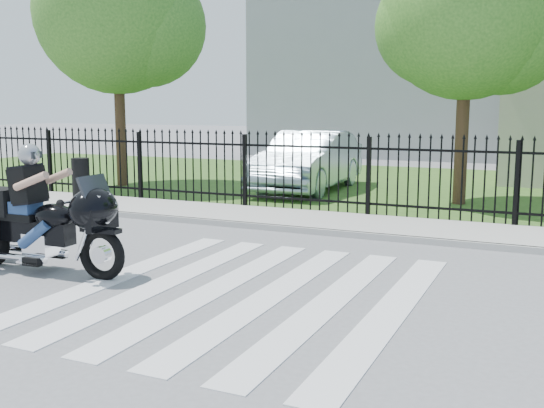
% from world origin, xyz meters
% --- Properties ---
extents(ground, '(120.00, 120.00, 0.00)m').
position_xyz_m(ground, '(0.00, 0.00, 0.00)').
color(ground, slate).
rests_on(ground, ground).
extents(crosswalk, '(5.00, 5.50, 0.01)m').
position_xyz_m(crosswalk, '(0.00, 0.00, 0.01)').
color(crosswalk, silver).
rests_on(crosswalk, ground).
extents(sidewalk, '(40.00, 2.00, 0.12)m').
position_xyz_m(sidewalk, '(0.00, 5.00, 0.06)').
color(sidewalk, '#ADAAA3').
rests_on(sidewalk, ground).
extents(curb, '(40.00, 0.12, 0.12)m').
position_xyz_m(curb, '(0.00, 4.00, 0.06)').
color(curb, '#ADAAA3').
rests_on(curb, ground).
extents(grass_strip, '(40.00, 12.00, 0.02)m').
position_xyz_m(grass_strip, '(0.00, 12.00, 0.01)').
color(grass_strip, '#2E511B').
rests_on(grass_strip, ground).
extents(iron_fence, '(26.00, 0.04, 1.80)m').
position_xyz_m(iron_fence, '(0.00, 6.00, 0.90)').
color(iron_fence, black).
rests_on(iron_fence, ground).
extents(tree_left, '(4.80, 4.80, 7.58)m').
position_xyz_m(tree_left, '(-8.50, 8.50, 5.17)').
color(tree_left, '#382316').
rests_on(tree_left, ground).
extents(tree_mid, '(4.20, 4.20, 6.78)m').
position_xyz_m(tree_mid, '(1.50, 9.00, 4.67)').
color(tree_mid, '#382316').
rests_on(tree_mid, ground).
extents(building_tall, '(15.00, 10.00, 12.00)m').
position_xyz_m(building_tall, '(-3.00, 26.00, 6.00)').
color(building_tall, gray).
rests_on(building_tall, ground).
extents(motorcycle_rider, '(2.96, 0.89, 1.96)m').
position_xyz_m(motorcycle_rider, '(-3.29, -0.29, 0.80)').
color(motorcycle_rider, black).
rests_on(motorcycle_rider, ground).
extents(parked_car, '(1.99, 5.27, 1.72)m').
position_xyz_m(parked_car, '(-2.86, 9.79, 0.88)').
color(parked_car, '#9BB4C3').
rests_on(parked_car, grass_strip).
extents(litter_bin, '(0.54, 0.54, 1.01)m').
position_xyz_m(litter_bin, '(-7.45, 5.45, 0.62)').
color(litter_bin, black).
rests_on(litter_bin, sidewalk).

